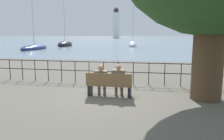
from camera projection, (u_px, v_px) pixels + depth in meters
The scene contains 10 objects.
ground_plane at pixel (110, 96), 8.31m from camera, with size 1000.00×1000.00×0.00m, color #605B51.
harbor_water at pixel (151, 38), 164.68m from camera, with size 600.00×300.00×0.01m.
park_bench at pixel (109, 85), 8.18m from camera, with size 1.73×0.45×0.90m.
seated_person_left at pixel (101, 78), 8.28m from camera, with size 0.48×0.35×1.19m.
seated_person_right at pixel (118, 79), 8.16m from camera, with size 0.48×0.35×1.21m.
promenade_railing at pixel (118, 69), 10.23m from camera, with size 14.24×0.04×1.05m.
sailboat_0 at pixel (65, 44), 44.37m from camera, with size 3.32×6.13×12.49m.
sailboat_1 at pixel (34, 48), 34.69m from camera, with size 2.74×7.25×9.07m.
sailboat_3 at pixel (133, 44), 44.05m from camera, with size 2.25×6.97×12.39m.
harbor_lighthouse at pixel (116, 24), 141.74m from camera, with size 4.51×4.51×19.93m.
Camera 1 is at (1.57, -7.89, 2.30)m, focal length 35.00 mm.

